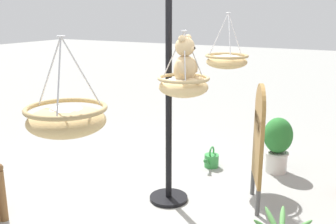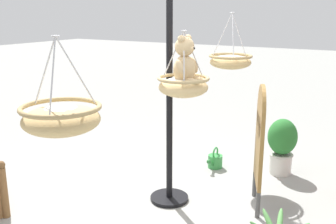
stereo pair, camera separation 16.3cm
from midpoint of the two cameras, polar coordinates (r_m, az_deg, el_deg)
The scene contains 9 objects.
ground_plane at distance 4.49m, azimuth -0.28°, elevation -13.62°, with size 40.00×40.00×0.00m, color gray.
display_pole_central at distance 4.33m, azimuth 1.29°, elevation -3.73°, with size 0.44×0.44×2.45m.
hanging_basket_with_teddy at distance 3.92m, azimuth 3.46°, elevation 3.92°, with size 0.53×0.53×0.67m.
teddy_bear at distance 3.88m, azimuth 3.83°, elevation 7.07°, with size 0.34×0.30×0.50m.
hanging_basket_left_high at distance 5.04m, azimuth 10.10°, elevation 7.41°, with size 0.55×0.55×0.71m.
hanging_basket_right_low at distance 2.98m, azimuth -13.94°, elevation -0.85°, with size 0.61×0.61×0.73m.
potted_plant_fern_front at distance 5.39m, azimuth 17.27°, elevation -4.52°, with size 0.39×0.39×0.76m.
display_sign_board at distance 4.29m, azimuth 14.43°, elevation -3.46°, with size 0.56×0.26×1.39m.
watering_can at distance 5.49m, azimuth 7.77°, elevation -7.14°, with size 0.35×0.20×0.30m.
Camera 2 is at (3.36, 2.10, 2.13)m, focal length 41.40 mm.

